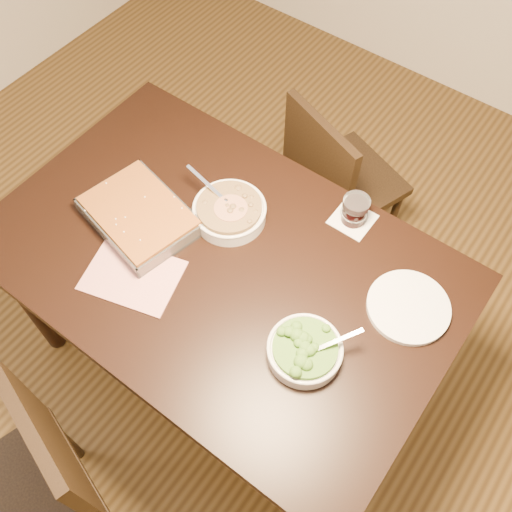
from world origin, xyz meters
TOP-DOWN VIEW (x-y plane):
  - ground at (0.00, 0.00)m, footprint 4.00×4.00m
  - table at (0.00, 0.00)m, footprint 1.40×0.90m
  - magazine_a at (-0.17, -0.20)m, footprint 0.31×0.27m
  - coaster at (0.24, 0.36)m, footprint 0.12×0.12m
  - stew_bowl at (-0.07, 0.14)m, footprint 0.25×0.23m
  - broccoli_bowl at (0.37, -0.10)m, footprint 0.20×0.21m
  - baking_dish at (-0.28, -0.04)m, footprint 0.39×0.32m
  - wine_tumbler at (0.24, 0.36)m, footprint 0.08×0.08m
  - dinner_plate at (0.53, 0.19)m, footprint 0.23×0.23m
  - chair_near at (-0.07, -0.78)m, footprint 0.49×0.49m
  - chair_far at (-0.00, 0.70)m, footprint 0.49×0.49m

SIDE VIEW (x-z plane):
  - ground at x=0.00m, z-range 0.00..0.00m
  - chair_far at x=0.00m, z-range 0.05..0.86m
  - chair_near at x=-0.07m, z-range 0.05..0.90m
  - table at x=0.00m, z-range 0.28..1.03m
  - coaster at x=0.24m, z-range 0.75..0.75m
  - magazine_a at x=-0.17m, z-range 0.75..0.76m
  - dinner_plate at x=0.53m, z-range 0.75..0.77m
  - broccoli_bowl at x=0.37m, z-range 0.74..0.82m
  - baking_dish at x=-0.28m, z-range 0.75..0.81m
  - stew_bowl at x=-0.07m, z-range 0.74..0.83m
  - wine_tumbler at x=0.24m, z-range 0.76..0.85m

